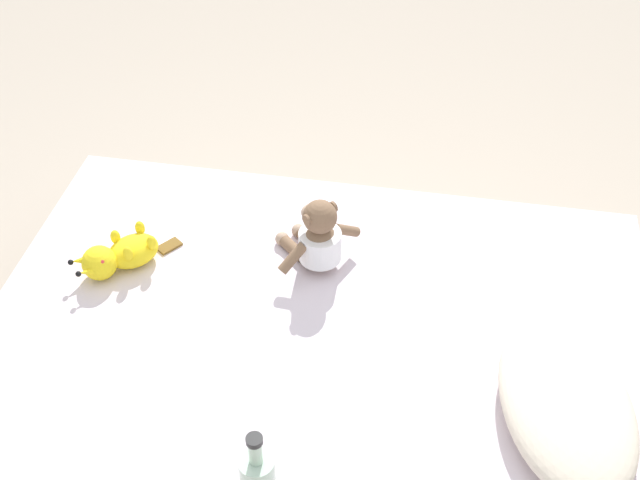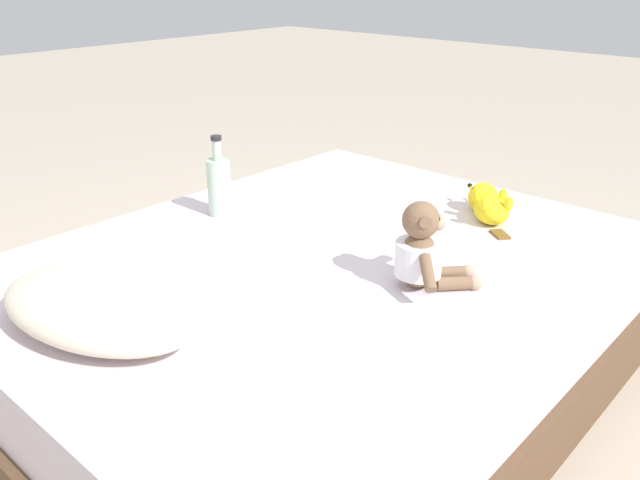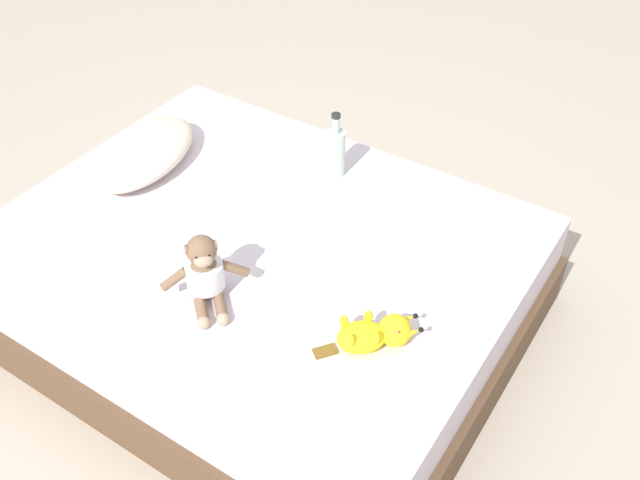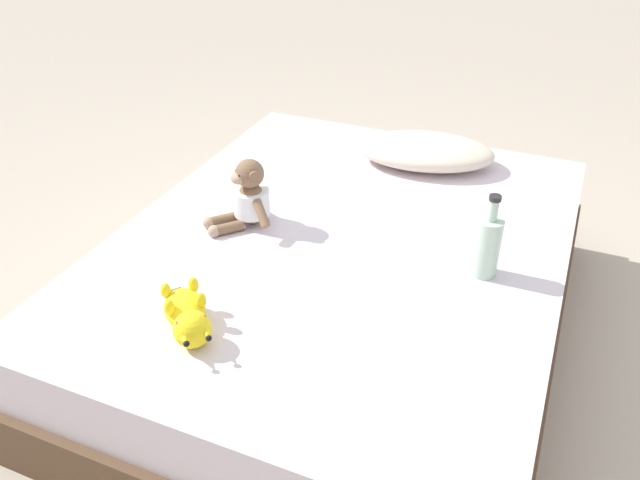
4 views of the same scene
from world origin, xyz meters
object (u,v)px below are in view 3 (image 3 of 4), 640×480
at_px(bed, 261,279).
at_px(plush_monkey, 205,273).
at_px(plush_yellow_creature, 376,334).
at_px(glass_bottle, 335,152).
at_px(pillow, 144,153).

xyz_separation_m(bed, plush_monkey, (-0.32, -0.04, 0.31)).
bearing_deg(plush_yellow_creature, plush_monkey, 101.68).
bearing_deg(glass_bottle, plush_yellow_creature, -139.89).
height_order(pillow, glass_bottle, glass_bottle).
relative_size(bed, glass_bottle, 6.89).
xyz_separation_m(bed, glass_bottle, (0.47, -0.02, 0.31)).
bearing_deg(pillow, plush_monkey, -122.27).
xyz_separation_m(plush_yellow_creature, glass_bottle, (0.68, 0.57, 0.05)).
bearing_deg(plush_monkey, bed, 6.96).
xyz_separation_m(bed, plush_yellow_creature, (-0.21, -0.59, 0.26)).
bearing_deg(plush_monkey, plush_yellow_creature, -78.32).
distance_m(bed, plush_monkey, 0.45).
height_order(plush_monkey, glass_bottle, glass_bottle).
bearing_deg(plush_yellow_creature, glass_bottle, 40.11).
bearing_deg(plush_yellow_creature, pillow, 75.77).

